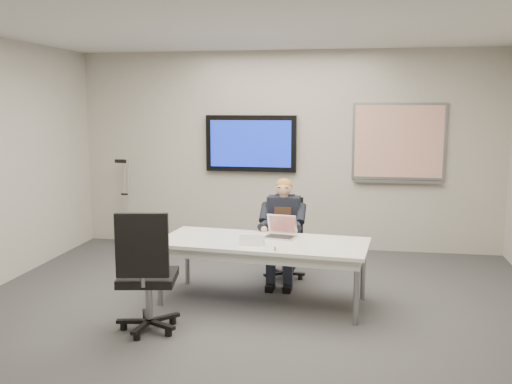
% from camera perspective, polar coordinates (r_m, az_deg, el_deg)
% --- Properties ---
extents(floor, '(6.00, 6.00, 0.02)m').
position_cam_1_polar(floor, '(5.53, -0.86, -13.01)').
color(floor, '#353538').
rests_on(floor, ground).
extents(ceiling, '(6.00, 6.00, 0.02)m').
position_cam_1_polar(ceiling, '(5.19, -0.94, 17.05)').
color(ceiling, silver).
rests_on(ceiling, wall_back).
extents(wall_back, '(6.00, 0.02, 2.80)m').
position_cam_1_polar(wall_back, '(8.13, 3.04, 4.15)').
color(wall_back, '#ACA69B').
rests_on(wall_back, ground).
extents(wall_front, '(6.00, 0.02, 2.80)m').
position_cam_1_polar(wall_front, '(2.35, -14.71, -7.62)').
color(wall_front, '#ACA69B').
rests_on(wall_front, ground).
extents(conference_table, '(2.21, 1.09, 0.66)m').
position_cam_1_polar(conference_table, '(5.92, 0.71, -5.60)').
color(conference_table, silver).
rests_on(conference_table, ground).
extents(tv_display, '(1.30, 0.09, 0.80)m').
position_cam_1_polar(tv_display, '(8.14, -0.51, 4.88)').
color(tv_display, black).
rests_on(tv_display, wall_back).
extents(whiteboard, '(1.25, 0.08, 1.10)m').
position_cam_1_polar(whiteboard, '(8.06, 14.07, 4.79)').
color(whiteboard, gray).
rests_on(whiteboard, wall_back).
extents(office_chair_far, '(0.48, 0.48, 0.95)m').
position_cam_1_polar(office_chair_far, '(6.83, 2.87, -6.13)').
color(office_chair_far, black).
rests_on(office_chair_far, ground).
extents(office_chair_near, '(0.63, 0.63, 1.14)m').
position_cam_1_polar(office_chair_near, '(5.31, -10.78, -10.03)').
color(office_chair_near, black).
rests_on(office_chair_near, ground).
extents(seated_person, '(0.38, 0.65, 1.21)m').
position_cam_1_polar(seated_person, '(6.57, 2.61, -5.03)').
color(seated_person, '#212737').
rests_on(seated_person, office_chair_far).
extents(crutch, '(0.34, 0.59, 1.34)m').
position_cam_1_polar(crutch, '(8.63, -12.94, -0.81)').
color(crutch, '#A2A4AA').
rests_on(crutch, ground).
extents(laptop, '(0.36, 0.35, 0.23)m').
position_cam_1_polar(laptop, '(6.06, 2.52, -3.97)').
color(laptop, silver).
rests_on(laptop, conference_table).
extents(name_tent, '(0.25, 0.08, 0.10)m').
position_cam_1_polar(name_tent, '(5.72, -0.41, -4.82)').
color(name_tent, white).
rests_on(name_tent, conference_table).
extents(pen, '(0.03, 0.14, 0.01)m').
position_cam_1_polar(pen, '(5.56, 1.91, -5.68)').
color(pen, black).
rests_on(pen, conference_table).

